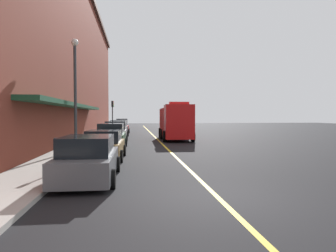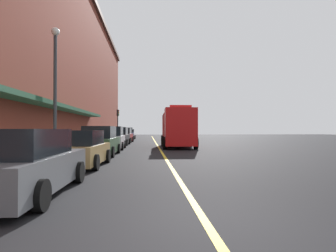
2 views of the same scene
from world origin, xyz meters
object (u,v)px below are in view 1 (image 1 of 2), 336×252
Objects in this scene: parking_meter_1 at (105,127)px; traffic_light_near at (112,110)px; street_lamp_left at (75,82)px; parked_car_5 at (121,127)px; parked_car_1 at (104,146)px; parking_meter_0 at (56,149)px; parked_car_2 at (112,137)px; parked_car_0 at (88,159)px; parked_car_4 at (119,129)px; parked_car_3 at (116,132)px; parked_car_7 at (123,125)px; parked_car_6 at (122,125)px; fire_truck at (175,122)px.

parking_meter_1 is 11.50m from traffic_light_near.
parked_car_5 is at bearing 83.80° from street_lamp_left.
parking_meter_0 is at bearing 163.42° from parked_car_1.
parked_car_2 is at bearing 1.75° from parked_car_1.
parked_car_5 is at bearing 0.18° from parked_car_0.
parking_meter_0 is (-1.49, -20.50, 0.21)m from parked_car_4.
parked_car_2 is at bearing -82.82° from parking_meter_1.
parked_car_3 is at bearing -178.49° from parked_car_4.
parked_car_7 is 1.14× the size of traffic_light_near.
parked_car_4 is 0.95× the size of parked_car_5.
traffic_light_near is at bearing 8.66° from parked_car_4.
parked_car_4 is 20.55m from parking_meter_0.
parked_car_4 is (0.03, 5.80, -0.01)m from parked_car_3.
parked_car_1 is 28.14m from traffic_light_near.
traffic_light_near is (-1.38, 28.01, 2.42)m from parked_car_1.
parked_car_7 is at bearing 0.05° from parked_car_3.
parked_car_5 is (0.11, 27.07, 0.07)m from parked_car_0.
street_lamp_left is (-1.95, -30.71, 3.63)m from parked_car_7.
parked_car_3 is at bearing 84.33° from parking_meter_0.
parked_car_4 is 13.83m from street_lamp_left.
parked_car_6 reaches higher than parked_car_0.
parked_car_6 is at bearing 1.33° from parked_car_2.
parked_car_7 is 0.70× the size of street_lamp_left.
street_lamp_left is at bearing -91.52° from traffic_light_near.
parked_car_4 is at bearing -17.52° from parking_meter_1.
street_lamp_left reaches higher than parked_car_1.
parked_car_0 is 33.23m from parked_car_6.
parked_car_2 is 3.43× the size of parking_meter_0.
parking_meter_1 is 0.19× the size of street_lamp_left.
parked_car_3 is at bearing -178.20° from parked_car_5.
parked_car_3 is at bearing -76.90° from parking_meter_1.
parked_car_1 is 0.91× the size of parked_car_2.
parked_car_7 is at bearing 2.22° from parked_car_5.
parked_car_7 is 17.10m from parking_meter_1.
parking_meter_1 is at bearing 166.18° from parked_car_5.
parked_car_2 reaches higher than parked_car_7.
parked_car_0 is 1.09× the size of traffic_light_near.
parking_meter_0 is at bearing 172.14° from parked_car_2.
parked_car_0 is 15.60m from parked_car_3.
parked_car_2 is at bearing 179.92° from parked_car_3.
fire_truck is 8.22m from parking_meter_1.
fire_truck is 6.03× the size of parking_meter_0.
parked_car_2 reaches higher than parked_car_0.
street_lamp_left is (-2.09, -13.20, 3.55)m from parked_car_4.
parking_meter_0 is 0.31× the size of traffic_light_near.
parking_meter_0 is 20.97m from parking_meter_1.
parked_car_1 is 4.52m from parking_meter_0.
parked_car_3 is 0.98× the size of parked_car_6.
parked_car_6 is at bearing 87.52° from parking_meter_0.
parked_car_3 is at bearing 74.44° from street_lamp_left.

